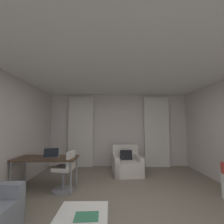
{
  "coord_description": "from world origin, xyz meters",
  "views": [
    {
      "loc": [
        -0.29,
        -2.55,
        1.47
      ],
      "look_at": [
        -0.26,
        1.43,
        1.83
      ],
      "focal_mm": 24.01,
      "sensor_mm": 36.0,
      "label": 1
    }
  ],
  "objects_px": {
    "desk": "(47,160)",
    "desk_chair": "(65,173)",
    "laptop": "(52,155)",
    "armchair": "(127,165)",
    "magazine_open": "(87,216)"
  },
  "relations": [
    {
      "from": "desk",
      "to": "desk_chair",
      "type": "height_order",
      "value": "desk_chair"
    },
    {
      "from": "desk",
      "to": "desk_chair",
      "type": "bearing_deg",
      "value": -9.81
    },
    {
      "from": "desk_chair",
      "to": "laptop",
      "type": "xyz_separation_m",
      "value": [
        -0.35,
        0.08,
        0.38
      ]
    },
    {
      "from": "armchair",
      "to": "magazine_open",
      "type": "height_order",
      "value": "armchair"
    },
    {
      "from": "desk",
      "to": "laptop",
      "type": "distance_m",
      "value": 0.15
    },
    {
      "from": "magazine_open",
      "to": "desk",
      "type": "bearing_deg",
      "value": 125.22
    },
    {
      "from": "armchair",
      "to": "magazine_open",
      "type": "relative_size",
      "value": 3.24
    },
    {
      "from": "desk",
      "to": "laptop",
      "type": "bearing_deg",
      "value": 0.38
    },
    {
      "from": "armchair",
      "to": "laptop",
      "type": "xyz_separation_m",
      "value": [
        -1.88,
        -1.11,
        0.5
      ]
    },
    {
      "from": "desk",
      "to": "magazine_open",
      "type": "distance_m",
      "value": 2.11
    },
    {
      "from": "magazine_open",
      "to": "desk_chair",
      "type": "bearing_deg",
      "value": 114.69
    },
    {
      "from": "desk",
      "to": "desk_chair",
      "type": "relative_size",
      "value": 1.57
    },
    {
      "from": "desk",
      "to": "laptop",
      "type": "relative_size",
      "value": 3.72
    },
    {
      "from": "armchair",
      "to": "desk",
      "type": "bearing_deg",
      "value": -150.68
    },
    {
      "from": "laptop",
      "to": "desk",
      "type": "bearing_deg",
      "value": -179.62
    }
  ]
}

